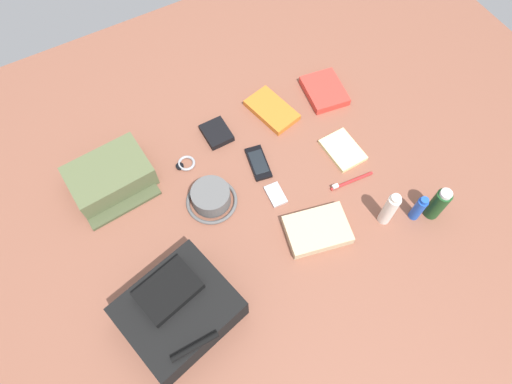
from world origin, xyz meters
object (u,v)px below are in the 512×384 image
object	(u,v)px
cell_phone	(258,163)
wallet	(216,133)
backpack	(179,310)
paperback_novel	(324,91)
notepad	(343,150)
deodorant_spray	(419,208)
folded_towel	(317,230)
wristwatch	(186,164)
toothpaste_tube	(389,209)
media_player	(276,194)
bucket_hat	(211,198)
toiletry_pouch	(111,177)
travel_guidebook	(272,110)
shampoo_bottle	(438,204)
toothbrush	(349,182)

from	to	relation	value
cell_phone	wallet	distance (m)	0.20
backpack	paperback_novel	size ratio (longest dim) A/B	1.85
notepad	deodorant_spray	bearing A→B (deg)	98.89
folded_towel	wristwatch	bearing A→B (deg)	-59.16
paperback_novel	cell_phone	bearing A→B (deg)	22.15
toothpaste_tube	media_player	bearing A→B (deg)	-43.25
wristwatch	bucket_hat	bearing A→B (deg)	94.85
cell_phone	folded_towel	bearing A→B (deg)	96.88
toiletry_pouch	folded_towel	xyz separation A→B (m)	(-0.51, 0.49, -0.02)
toothpaste_tube	travel_guidebook	size ratio (longest dim) A/B	0.74
paperback_novel	wallet	bearing A→B (deg)	-3.61
toiletry_pouch	travel_guidebook	distance (m)	0.63
wallet	paperback_novel	bearing A→B (deg)	176.08
media_player	bucket_hat	bearing A→B (deg)	-22.66
toiletry_pouch	notepad	size ratio (longest dim) A/B	1.84
folded_towel	toiletry_pouch	bearing A→B (deg)	-44.07
bucket_hat	backpack	bearing A→B (deg)	49.90
backpack	notepad	xyz separation A→B (m)	(-0.74, -0.25, -0.05)
bucket_hat	deodorant_spray	xyz separation A→B (m)	(-0.56, 0.37, 0.03)
toiletry_pouch	bucket_hat	xyz separation A→B (m)	(-0.26, 0.23, -0.01)
shampoo_bottle	media_player	bearing A→B (deg)	-36.60
bucket_hat	paperback_novel	bearing A→B (deg)	-160.57
paperback_novel	toothbrush	distance (m)	0.40
bucket_hat	paperback_novel	xyz separation A→B (m)	(-0.59, -0.21, -0.02)
travel_guidebook	notepad	distance (m)	0.31
toiletry_pouch	toothpaste_tube	size ratio (longest dim) A/B	1.75
toothbrush	wallet	size ratio (longest dim) A/B	1.47
paperback_novel	media_player	size ratio (longest dim) A/B	2.19
bucket_hat	cell_phone	bearing A→B (deg)	-165.68
toiletry_pouch	wristwatch	bearing A→B (deg)	167.85
wallet	toiletry_pouch	bearing A→B (deg)	0.51
cell_phone	notepad	size ratio (longest dim) A/B	0.96
shampoo_bottle	cell_phone	bearing A→B (deg)	-47.69
wristwatch	notepad	bearing A→B (deg)	156.50
cell_phone	notepad	distance (m)	0.31
shampoo_bottle	toothpaste_tube	distance (m)	0.16
travel_guidebook	backpack	bearing A→B (deg)	40.39
shampoo_bottle	travel_guidebook	xyz separation A→B (m)	(0.25, -0.62, -0.06)
deodorant_spray	toothpaste_tube	xyz separation A→B (m)	(0.09, -0.04, 0.02)
toiletry_pouch	shampoo_bottle	xyz separation A→B (m)	(-0.88, 0.62, 0.03)
toothbrush	notepad	xyz separation A→B (m)	(-0.05, -0.12, 0.00)
backpack	deodorant_spray	distance (m)	0.81
toiletry_pouch	bucket_hat	world-z (taller)	toiletry_pouch
backpack	cell_phone	bearing A→B (deg)	-142.81
paperback_novel	wristwatch	world-z (taller)	paperback_novel
media_player	wallet	distance (m)	0.32
bucket_hat	shampoo_bottle	size ratio (longest dim) A/B	1.19
cell_phone	deodorant_spray	bearing A→B (deg)	129.37
travel_guidebook	wallet	world-z (taller)	same
shampoo_bottle	notepad	size ratio (longest dim) A/B	0.97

